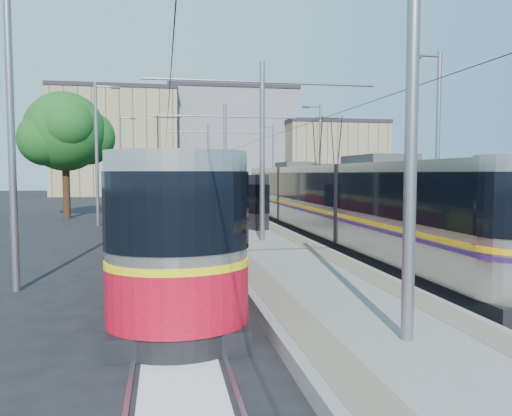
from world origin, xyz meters
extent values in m
plane|color=black|center=(0.00, 0.00, 0.00)|extent=(160.00, 160.00, 0.00)
cube|color=gray|center=(0.00, 17.00, 0.15)|extent=(4.00, 50.00, 0.30)
cube|color=gray|center=(-1.45, 17.00, 0.30)|extent=(0.70, 50.00, 0.01)
cube|color=gray|center=(1.45, 17.00, 0.30)|extent=(0.70, 50.00, 0.01)
cube|color=gray|center=(-4.32, 17.00, 0.01)|extent=(0.07, 70.00, 0.03)
cube|color=gray|center=(-2.88, 17.00, 0.01)|extent=(0.07, 70.00, 0.03)
cube|color=gray|center=(2.88, 17.00, 0.01)|extent=(0.07, 70.00, 0.03)
cube|color=gray|center=(4.32, 17.00, 0.01)|extent=(0.07, 70.00, 0.03)
cube|color=silver|center=(-3.60, -3.00, 0.01)|extent=(1.20, 5.00, 0.01)
cube|color=black|center=(-3.60, 11.95, 0.20)|extent=(2.30, 30.91, 0.40)
cube|color=#BCB8AC|center=(-3.60, 11.95, 1.85)|extent=(2.40, 29.31, 2.90)
cube|color=black|center=(-3.60, 11.95, 2.35)|extent=(2.43, 29.31, 1.30)
cube|color=yellow|center=(-3.60, 11.95, 1.45)|extent=(2.43, 29.31, 0.12)
cube|color=red|center=(-3.60, 11.95, 0.95)|extent=(2.42, 29.31, 1.10)
cube|color=#2D2D30|center=(-3.60, 11.95, 3.45)|extent=(1.68, 3.00, 0.30)
cube|color=black|center=(3.60, 10.85, 0.20)|extent=(2.30, 27.80, 0.40)
cube|color=#ADA89E|center=(3.60, 10.85, 1.85)|extent=(2.40, 26.20, 2.90)
cube|color=black|center=(3.60, 10.85, 2.35)|extent=(2.43, 26.20, 1.30)
cube|color=orange|center=(3.60, 10.85, 1.45)|extent=(2.43, 26.20, 0.12)
cube|color=#301447|center=(3.60, 10.85, 1.30)|extent=(2.43, 26.20, 0.10)
cube|color=#2D2D30|center=(3.60, 10.85, 3.45)|extent=(1.68, 3.00, 0.30)
cylinder|color=slate|center=(0.00, -4.00, 3.80)|extent=(0.20, 0.20, 7.00)
cylinder|color=slate|center=(0.00, 8.00, 3.80)|extent=(0.20, 0.20, 7.00)
cylinder|color=slate|center=(0.00, 8.00, 6.50)|extent=(9.20, 0.10, 0.10)
cylinder|color=slate|center=(0.00, 20.00, 3.80)|extent=(0.20, 0.20, 7.00)
cylinder|color=slate|center=(0.00, 20.00, 6.50)|extent=(9.20, 0.10, 0.10)
cylinder|color=slate|center=(0.00, 32.00, 3.80)|extent=(0.20, 0.20, 7.00)
cylinder|color=slate|center=(0.00, 32.00, 6.50)|extent=(9.20, 0.10, 0.10)
cylinder|color=black|center=(-3.60, 17.00, 5.55)|extent=(0.02, 70.00, 0.02)
cylinder|color=black|center=(3.60, 17.00, 5.55)|extent=(0.02, 70.00, 0.02)
cylinder|color=slate|center=(-7.50, 2.00, 4.00)|extent=(0.18, 0.18, 8.00)
cylinder|color=slate|center=(-7.50, 18.00, 4.00)|extent=(0.18, 0.18, 8.00)
cube|color=#2D2D30|center=(-6.40, 18.00, 7.75)|extent=(0.50, 0.22, 0.12)
cylinder|color=slate|center=(-7.50, 34.00, 4.00)|extent=(0.18, 0.18, 8.00)
cube|color=#2D2D30|center=(-6.40, 34.00, 7.75)|extent=(0.50, 0.22, 0.12)
cylinder|color=slate|center=(7.50, 8.00, 4.00)|extent=(0.18, 0.18, 8.00)
cube|color=#2D2D30|center=(6.40, 8.00, 7.75)|extent=(0.50, 0.22, 0.12)
cylinder|color=slate|center=(7.50, 24.00, 4.00)|extent=(0.18, 0.18, 8.00)
cube|color=#2D2D30|center=(6.40, 24.00, 7.75)|extent=(0.50, 0.22, 0.12)
cylinder|color=slate|center=(7.50, 40.00, 4.00)|extent=(0.18, 0.18, 8.00)
cube|color=#2D2D30|center=(6.40, 40.00, 7.75)|extent=(0.50, 0.22, 0.12)
cube|color=black|center=(0.50, 11.91, 1.60)|extent=(1.05, 1.30, 2.60)
cube|color=black|center=(0.50, 11.91, 1.77)|extent=(1.11, 1.36, 1.35)
cylinder|color=#382314|center=(-10.10, 23.12, 1.71)|extent=(0.47, 0.47, 3.43)
sphere|color=#154C19|center=(-10.10, 23.12, 5.67)|extent=(5.14, 5.14, 5.14)
sphere|color=#154C19|center=(-8.82, 23.97, 5.35)|extent=(3.64, 3.64, 3.64)
cube|color=gray|center=(-10.00, 60.00, 6.88)|extent=(16.00, 12.00, 13.75)
cube|color=#262328|center=(-10.00, 60.00, 14.00)|extent=(16.32, 12.24, 0.50)
cube|color=gray|center=(6.00, 64.00, 7.36)|extent=(18.00, 14.00, 14.73)
cube|color=#262328|center=(6.00, 64.00, 14.98)|extent=(18.36, 14.28, 0.50)
cube|color=gray|center=(20.00, 58.00, 4.91)|extent=(14.00, 10.00, 9.83)
cube|color=#262328|center=(20.00, 58.00, 10.08)|extent=(14.28, 10.20, 0.50)
camera|label=1|loc=(-3.82, -11.27, 2.97)|focal=35.00mm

